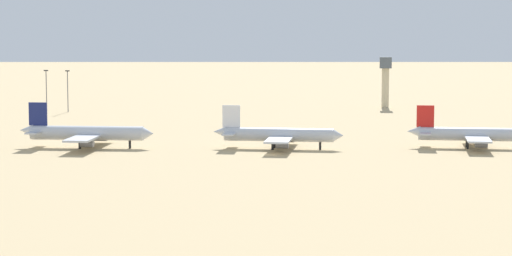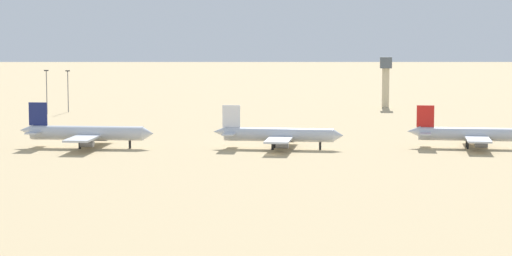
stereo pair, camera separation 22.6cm
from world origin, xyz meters
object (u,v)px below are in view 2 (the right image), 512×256
at_px(parked_jet_red_5, 471,134).
at_px(light_pole_west, 47,89).
at_px(light_pole_mid, 68,88).
at_px(parked_jet_white_4, 277,135).
at_px(control_tower, 386,77).
at_px(parked_jet_navy_3, 86,133).

relative_size(parked_jet_red_5, light_pole_west, 2.09).
bearing_deg(light_pole_mid, parked_jet_red_5, -35.07).
relative_size(parked_jet_white_4, light_pole_west, 2.12).
height_order(control_tower, light_pole_mid, control_tower).
distance_m(parked_jet_navy_3, control_tower, 180.25).
bearing_deg(parked_jet_white_4, control_tower, 78.90).
height_order(control_tower, light_pole_west, control_tower).
height_order(parked_jet_red_5, light_pole_mid, light_pole_mid).
xyz_separation_m(parked_jet_white_4, parked_jet_red_5, (56.39, 7.63, -0.07)).
bearing_deg(parked_jet_navy_3, light_pole_mid, 108.61).
distance_m(parked_jet_white_4, parked_jet_red_5, 56.91).
relative_size(parked_jet_white_4, light_pole_mid, 2.19).
bearing_deg(parked_jet_navy_3, light_pole_west, 112.91).
bearing_deg(light_pole_mid, parked_jet_white_4, -49.91).
bearing_deg(parked_jet_red_5, parked_jet_white_4, -169.89).
bearing_deg(light_pole_mid, control_tower, 15.34).
relative_size(parked_jet_navy_3, parked_jet_red_5, 1.07).
xyz_separation_m(parked_jet_navy_3, control_tower, (91.45, 155.05, 9.10)).
relative_size(control_tower, light_pole_mid, 1.28).
height_order(parked_jet_white_4, light_pole_west, light_pole_west).
bearing_deg(control_tower, parked_jet_navy_3, -120.53).
bearing_deg(control_tower, parked_jet_white_4, -103.08).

